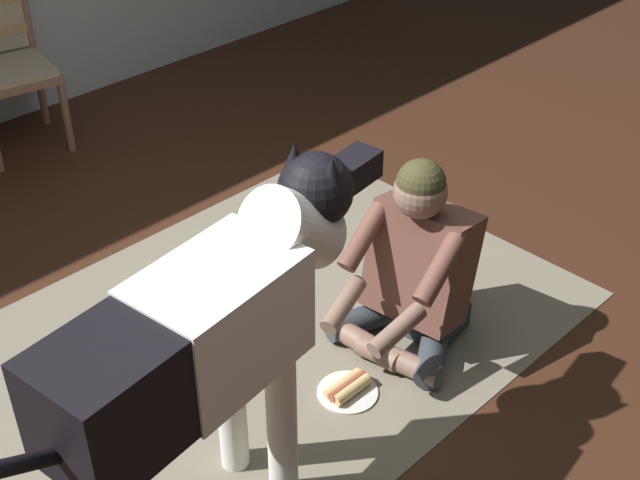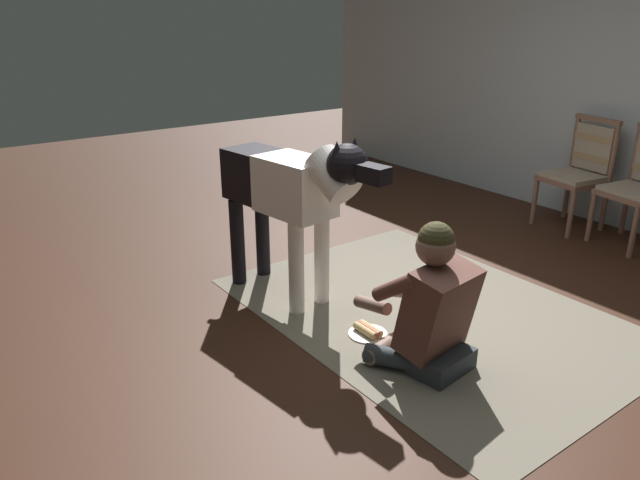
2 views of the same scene
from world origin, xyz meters
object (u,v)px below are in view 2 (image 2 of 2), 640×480
at_px(dining_chair_left_of_pair, 581,168).
at_px(large_dog, 289,190).
at_px(person_sitting_on_floor, 430,309).
at_px(hot_dog_on_plate, 368,331).

distance_m(dining_chair_left_of_pair, large_dog, 2.93).
height_order(dining_chair_left_of_pair, person_sitting_on_floor, dining_chair_left_of_pair).
relative_size(dining_chair_left_of_pair, person_sitting_on_floor, 1.16).
relative_size(dining_chair_left_of_pair, hot_dog_on_plate, 4.07).
xyz_separation_m(dining_chair_left_of_pair, large_dog, (-0.31, -2.91, 0.22)).
bearing_deg(hot_dog_on_plate, dining_chair_left_of_pair, 98.08).
bearing_deg(hot_dog_on_plate, person_sitting_on_floor, 7.28).
height_order(person_sitting_on_floor, hot_dog_on_plate, person_sitting_on_floor).
height_order(dining_chair_left_of_pair, hot_dog_on_plate, dining_chair_left_of_pair).
xyz_separation_m(large_dog, hot_dog_on_plate, (0.71, 0.09, -0.74)).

